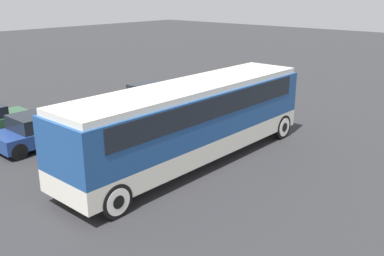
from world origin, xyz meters
TOP-DOWN VIEW (x-y plane):
  - ground_plane at (0.00, 0.00)m, footprint 120.00×120.00m
  - tour_bus at (0.10, 0.00)m, footprint 11.34×2.57m
  - parked_car_mid at (4.75, 7.17)m, footprint 4.32×1.90m
  - parked_car_far at (-2.76, 6.09)m, footprint 4.15×1.95m

SIDE VIEW (x-z plane):
  - ground_plane at x=0.00m, z-range 0.00..0.00m
  - parked_car_mid at x=4.75m, z-range 0.00..1.39m
  - parked_car_far at x=-2.76m, z-range -0.01..1.42m
  - tour_bus at x=0.10m, z-range 0.32..3.42m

